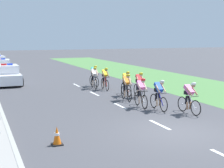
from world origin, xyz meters
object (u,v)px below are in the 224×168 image
object	(u,v)px
cyclist_fourth	(139,84)
cyclist_eighth	(105,78)
cyclist_lead	(189,97)
cyclist_second	(159,94)
cyclist_seventh	(94,77)
cyclist_third	(141,92)
police_car_nearest	(7,76)
cyclist_sixth	(126,83)
traffic_cone_near	(57,136)
cyclist_fifth	(126,86)
cyclist_ninth	(94,75)
police_car_second	(1,68)

from	to	relation	value
cyclist_fourth	cyclist_eighth	world-z (taller)	same
cyclist_lead	cyclist_fourth	world-z (taller)	same
cyclist_second	cyclist_seventh	size ratio (longest dim) A/B	1.00
cyclist_third	police_car_nearest	size ratio (longest dim) A/B	0.39
cyclist_lead	police_car_nearest	distance (m)	14.96
cyclist_lead	cyclist_sixth	size ratio (longest dim) A/B	1.00
cyclist_second	cyclist_sixth	world-z (taller)	same
cyclist_third	traffic_cone_near	bearing A→B (deg)	-142.01
cyclist_third	cyclist_eighth	size ratio (longest dim) A/B	1.00
cyclist_seventh	cyclist_fifth	bearing A→B (deg)	-86.74
cyclist_lead	cyclist_ninth	size ratio (longest dim) A/B	1.00
cyclist_fifth	police_car_second	xyz separation A→B (m)	(-5.70, 15.59, -0.11)
cyclist_second	police_car_second	size ratio (longest dim) A/B	0.39
cyclist_seventh	cyclist_eighth	xyz separation A→B (m)	(0.50, -0.81, 0.00)
police_car_nearest	police_car_second	distance (m)	6.51
cyclist_seventh	police_car_nearest	size ratio (longest dim) A/B	0.39
cyclist_lead	cyclist_second	world-z (taller)	same
cyclist_sixth	traffic_cone_near	xyz separation A→B (m)	(-6.06, -7.48, -0.48)
cyclist_lead	cyclist_fifth	world-z (taller)	same
police_car_second	cyclist_sixth	bearing A→B (deg)	-66.13
cyclist_eighth	cyclist_ninth	bearing A→B (deg)	94.43
cyclist_second	cyclist_lead	bearing A→B (deg)	-53.22
cyclist_seventh	cyclist_ninth	size ratio (longest dim) A/B	1.00
cyclist_fifth	cyclist_ninth	xyz separation A→B (m)	(0.09, 5.74, 0.00)
police_car_nearest	traffic_cone_near	bearing A→B (deg)	-89.04
cyclist_lead	cyclist_third	size ratio (longest dim) A/B	1.00
cyclist_second	cyclist_eighth	world-z (taller)	same
cyclist_fifth	police_car_second	bearing A→B (deg)	110.10
cyclist_eighth	cyclist_ninth	distance (m)	1.81
cyclist_seventh	police_car_second	size ratio (longest dim) A/B	0.38
cyclist_sixth	cyclist_eighth	distance (m)	2.63
police_car_nearest	cyclist_fifth	bearing A→B (deg)	-57.87
cyclist_seventh	cyclist_third	bearing A→B (deg)	-88.62
cyclist_fourth	cyclist_fifth	distance (m)	1.17
cyclist_second	cyclist_sixth	bearing A→B (deg)	87.27
cyclist_lead	cyclist_sixth	distance (m)	5.49
cyclist_eighth	cyclist_fifth	bearing A→B (deg)	-93.40
cyclist_lead	cyclist_ninth	xyz separation A→B (m)	(-1.23, 9.86, 0.00)
cyclist_sixth	police_car_nearest	xyz separation A→B (m)	(-6.31, 7.76, -0.11)
cyclist_lead	cyclist_third	world-z (taller)	same
cyclist_lead	traffic_cone_near	bearing A→B (deg)	-163.26
cyclist_fifth	cyclist_sixth	distance (m)	1.45
cyclist_seventh	police_car_second	distance (m)	12.13
cyclist_sixth	cyclist_fifth	bearing A→B (deg)	-114.79
cyclist_fifth	cyclist_ninth	world-z (taller)	same
cyclist_eighth	police_car_nearest	distance (m)	7.86
cyclist_ninth	police_car_second	xyz separation A→B (m)	(-5.80, 9.85, -0.11)
cyclist_second	traffic_cone_near	world-z (taller)	cyclist_second
cyclist_eighth	cyclist_ninth	world-z (taller)	same
cyclist_sixth	police_car_nearest	size ratio (longest dim) A/B	0.39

